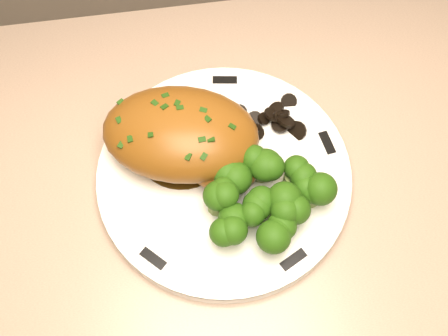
{
  "coord_description": "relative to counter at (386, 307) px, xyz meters",
  "views": [
    {
      "loc": [
        0.01,
        1.51,
        1.35
      ],
      "look_at": [
        0.05,
        1.75,
        0.87
      ],
      "focal_mm": 45.0,
      "sensor_mm": 36.0,
      "label": 1
    }
  ],
  "objects": [
    {
      "name": "counter",
      "position": [
        0.0,
        0.0,
        0.0
      ],
      "size": [
        1.95,
        0.65,
        0.96
      ],
      "color": "brown",
      "rests_on": "ground"
    },
    {
      "name": "plate",
      "position": [
        -0.26,
        0.08,
        0.43
      ],
      "size": [
        0.29,
        0.29,
        0.02
      ],
      "primitive_type": "cylinder",
      "rotation": [
        0.0,
        0.0,
        -0.17
      ],
      "color": "white",
      "rests_on": "counter"
    },
    {
      "name": "rim_accent_0",
      "position": [
        -0.15,
        0.09,
        0.44
      ],
      "size": [
        0.01,
        0.03,
        0.0
      ],
      "primitive_type": "cube",
      "rotation": [
        0.0,
        0.0,
        1.73
      ],
      "color": "black",
      "rests_on": "plate"
    },
    {
      "name": "rim_accent_1",
      "position": [
        -0.24,
        0.18,
        0.44
      ],
      "size": [
        0.03,
        0.01,
        0.0
      ],
      "primitive_type": "cube",
      "rotation": [
        0.0,
        0.0,
        2.99
      ],
      "color": "black",
      "rests_on": "plate"
    },
    {
      "name": "rim_accent_2",
      "position": [
        -0.36,
        0.12,
        0.44
      ],
      "size": [
        0.02,
        0.03,
        0.0
      ],
      "primitive_type": "cube",
      "rotation": [
        0.0,
        0.0,
        4.24
      ],
      "color": "black",
      "rests_on": "plate"
    },
    {
      "name": "rim_accent_3",
      "position": [
        -0.34,
        -0.0,
        0.44
      ],
      "size": [
        0.02,
        0.02,
        0.0
      ],
      "primitive_type": "cube",
      "rotation": [
        0.0,
        0.0,
        5.5
      ],
      "color": "black",
      "rests_on": "plate"
    },
    {
      "name": "rim_accent_4",
      "position": [
        -0.21,
        -0.02,
        0.44
      ],
      "size": [
        0.03,
        0.02,
        0.0
      ],
      "primitive_type": "cube",
      "rotation": [
        0.0,
        0.0,
        6.76
      ],
      "color": "black",
      "rests_on": "plate"
    },
    {
      "name": "gravy_pool",
      "position": [
        -0.3,
        0.11,
        0.44
      ],
      "size": [
        0.09,
        0.09,
        0.0
      ],
      "primitive_type": "cylinder",
      "color": "#332209",
      "rests_on": "plate"
    },
    {
      "name": "chicken_breast",
      "position": [
        -0.29,
        0.1,
        0.46
      ],
      "size": [
        0.17,
        0.14,
        0.06
      ],
      "rotation": [
        0.0,
        0.0,
        -0.25
      ],
      "color": "brown",
      "rests_on": "plate"
    },
    {
      "name": "mushroom_pile",
      "position": [
        -0.21,
        0.12,
        0.44
      ],
      "size": [
        0.08,
        0.06,
        0.02
      ],
      "color": "black",
      "rests_on": "plate"
    },
    {
      "name": "broccoli_florets",
      "position": [
        -0.23,
        0.03,
        0.46
      ],
      "size": [
        0.12,
        0.1,
        0.04
      ],
      "rotation": [
        0.0,
        0.0,
        0.3
      ],
      "color": "olive",
      "rests_on": "plate"
    }
  ]
}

